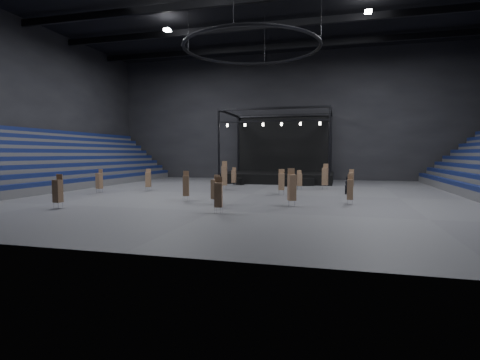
% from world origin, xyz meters
% --- Properties ---
extents(floor, '(50.00, 50.00, 0.00)m').
position_xyz_m(floor, '(0.00, 0.00, 0.00)').
color(floor, '#454547').
rests_on(floor, ground).
extents(wall_back, '(50.00, 0.20, 18.00)m').
position_xyz_m(wall_back, '(0.00, 21.00, 9.00)').
color(wall_back, black).
rests_on(wall_back, ground).
extents(wall_front, '(50.00, 0.20, 18.00)m').
position_xyz_m(wall_front, '(0.00, -21.00, 9.00)').
color(wall_front, black).
rests_on(wall_front, ground).
extents(wall_left, '(0.20, 42.00, 18.00)m').
position_xyz_m(wall_left, '(-25.00, 0.00, 9.00)').
color(wall_left, black).
rests_on(wall_left, ground).
extents(bleachers_left, '(7.20, 40.00, 6.40)m').
position_xyz_m(bleachers_left, '(-22.94, 0.00, 1.73)').
color(bleachers_left, '#474749').
rests_on(bleachers_left, floor).
extents(stage, '(14.00, 10.00, 9.20)m').
position_xyz_m(stage, '(0.00, 16.24, 1.45)').
color(stage, black).
rests_on(stage, floor).
extents(truss_ring, '(12.30, 12.30, 5.15)m').
position_xyz_m(truss_ring, '(-0.00, 0.00, 13.00)').
color(truss_ring, black).
rests_on(truss_ring, ceiling).
extents(flight_case_left, '(1.33, 0.95, 0.80)m').
position_xyz_m(flight_case_left, '(-3.73, 9.58, 0.40)').
color(flight_case_left, black).
rests_on(flight_case_left, floor).
extents(flight_case_mid, '(1.29, 0.66, 0.85)m').
position_xyz_m(flight_case_mid, '(2.31, 8.81, 0.42)').
color(flight_case_mid, black).
rests_on(flight_case_mid, floor).
extents(flight_case_right, '(1.49, 1.13, 0.89)m').
position_xyz_m(flight_case_right, '(4.30, 10.12, 0.44)').
color(flight_case_right, black).
rests_on(flight_case_right, floor).
extents(chair_stack_0, '(0.45, 0.45, 2.11)m').
position_xyz_m(chair_stack_0, '(-3.89, 8.01, 1.11)').
color(chair_stack_0, silver).
rests_on(chair_stack_0, floor).
extents(chair_stack_1, '(0.60, 0.60, 2.90)m').
position_xyz_m(chair_stack_1, '(-3.60, 3.38, 1.48)').
color(chair_stack_1, silver).
rests_on(chair_stack_1, floor).
extents(chair_stack_2, '(0.67, 0.67, 2.65)m').
position_xyz_m(chair_stack_2, '(4.51, -7.17, 1.36)').
color(chair_stack_2, silver).
rests_on(chair_stack_2, floor).
extents(chair_stack_3, '(0.55, 0.55, 2.22)m').
position_xyz_m(chair_stack_3, '(-14.00, -2.56, 1.17)').
color(chair_stack_3, silver).
rests_on(chair_stack_3, floor).
extents(chair_stack_4, '(0.59, 0.59, 2.28)m').
position_xyz_m(chair_stack_4, '(2.74, -0.03, 1.22)').
color(chair_stack_4, silver).
rests_on(chair_stack_4, floor).
extents(chair_stack_5, '(0.45, 0.45, 2.17)m').
position_xyz_m(chair_stack_5, '(8.44, -5.02, 1.12)').
color(chair_stack_5, silver).
rests_on(chair_stack_5, floor).
extents(chair_stack_6, '(0.55, 0.55, 2.11)m').
position_xyz_m(chair_stack_6, '(8.88, 5.77, 1.13)').
color(chair_stack_6, silver).
rests_on(chair_stack_6, floor).
extents(chair_stack_7, '(0.54, 0.54, 2.24)m').
position_xyz_m(chair_stack_7, '(0.52, -11.28, 1.17)').
color(chair_stack_7, silver).
rests_on(chair_stack_7, floor).
extents(chair_stack_8, '(0.57, 0.57, 1.97)m').
position_xyz_m(chair_stack_8, '(3.81, 5.37, 1.06)').
color(chair_stack_8, silver).
rests_on(chair_stack_8, floor).
extents(chair_stack_9, '(0.58, 0.58, 2.32)m').
position_xyz_m(chair_stack_9, '(-3.81, -6.08, 1.21)').
color(chair_stack_9, silver).
rests_on(chair_stack_9, floor).
extents(chair_stack_10, '(0.62, 0.62, 2.19)m').
position_xyz_m(chair_stack_10, '(-10.40, 0.13, 1.16)').
color(chair_stack_10, silver).
rests_on(chair_stack_10, floor).
extents(chair_stack_11, '(0.50, 0.50, 2.28)m').
position_xyz_m(chair_stack_11, '(-10.51, -11.99, 1.20)').
color(chair_stack_11, silver).
rests_on(chair_stack_11, floor).
extents(chair_stack_12, '(0.62, 0.62, 2.13)m').
position_xyz_m(chair_stack_12, '(-0.92, -7.53, 1.14)').
color(chair_stack_12, silver).
rests_on(chair_stack_12, floor).
extents(chair_stack_13, '(0.64, 0.64, 2.64)m').
position_xyz_m(chair_stack_13, '(6.32, 6.26, 1.37)').
color(chair_stack_13, silver).
rests_on(chair_stack_13, floor).
extents(man_center, '(0.73, 0.56, 1.77)m').
position_xyz_m(man_center, '(-3.33, -0.02, 0.88)').
color(man_center, black).
rests_on(man_center, floor).
extents(crew_member, '(0.83, 0.93, 1.57)m').
position_xyz_m(crew_member, '(8.50, 2.21, 0.78)').
color(crew_member, black).
rests_on(crew_member, floor).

